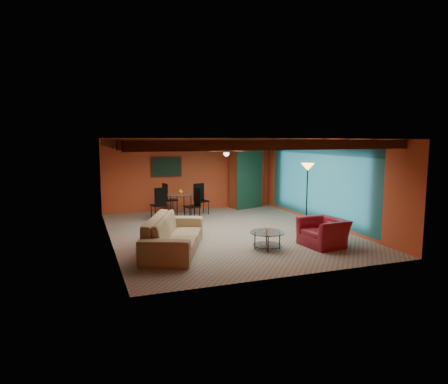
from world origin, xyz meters
name	(u,v)px	position (x,y,z in m)	size (l,w,h in m)	color
room	(225,151)	(0.00, 0.11, 2.36)	(6.52, 8.01, 2.71)	gray
sofa	(174,234)	(-1.87, -1.39, 0.42)	(2.86, 1.12, 0.83)	#978461
armchair	(323,232)	(1.79, -2.26, 0.35)	(1.08, 0.94, 0.70)	maroon
coffee_table	(267,240)	(0.33, -2.04, 0.22)	(0.86, 0.86, 0.44)	silver
dining_table	(181,201)	(-0.70, 2.68, 0.55)	(2.12, 2.12, 1.10)	silver
armoire	(246,179)	(2.20, 3.70, 1.09)	(1.25, 0.61, 2.19)	brown
floor_lamp	(307,195)	(2.59, -0.13, 0.98)	(0.40, 0.40, 1.96)	black
ceiling_fan	(226,151)	(0.00, 0.00, 2.36)	(1.50, 1.50, 0.44)	#472614
painting	(166,167)	(-0.90, 3.96, 1.65)	(1.05, 0.03, 0.65)	black
potted_plant	(247,145)	(2.20, 3.70, 2.44)	(0.45, 0.39, 0.50)	#26661E
vase	(180,182)	(-0.70, 2.68, 1.20)	(0.18, 0.18, 0.19)	orange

